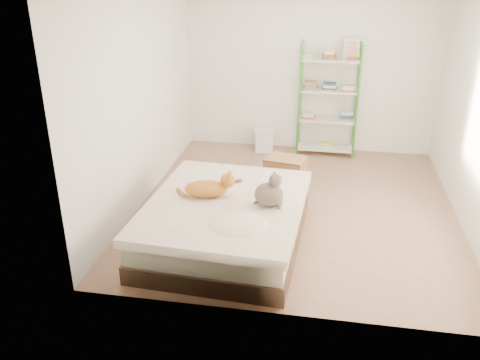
% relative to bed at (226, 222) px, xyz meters
% --- Properties ---
extents(room, '(3.81, 4.21, 2.61)m').
position_rel_bed_xyz_m(room, '(0.68, 1.03, 1.05)').
color(room, '#A57A61').
rests_on(room, ground).
extents(bed, '(1.68, 2.06, 0.50)m').
position_rel_bed_xyz_m(bed, '(0.00, 0.00, 0.00)').
color(bed, brown).
rests_on(bed, ground).
extents(orange_cat, '(0.58, 0.38, 0.22)m').
position_rel_bed_xyz_m(orange_cat, '(-0.22, 0.08, 0.36)').
color(orange_cat, '#C26A25').
rests_on(orange_cat, bed).
extents(grey_cat, '(0.34, 0.29, 0.36)m').
position_rel_bed_xyz_m(grey_cat, '(0.45, -0.03, 0.43)').
color(grey_cat, gray).
rests_on(grey_cat, bed).
extents(shelf_unit, '(0.88, 0.36, 1.74)m').
position_rel_bed_xyz_m(shelf_unit, '(0.99, 2.91, 0.64)').
color(shelf_unit, green).
rests_on(shelf_unit, ground).
extents(cardboard_box, '(0.58, 0.57, 0.41)m').
position_rel_bed_xyz_m(cardboard_box, '(0.48, 1.68, -0.07)').
color(cardboard_box, tan).
rests_on(cardboard_box, ground).
extents(white_bin, '(0.34, 0.31, 0.34)m').
position_rel_bed_xyz_m(white_bin, '(0.03, 2.88, -0.08)').
color(white_bin, silver).
rests_on(white_bin, ground).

